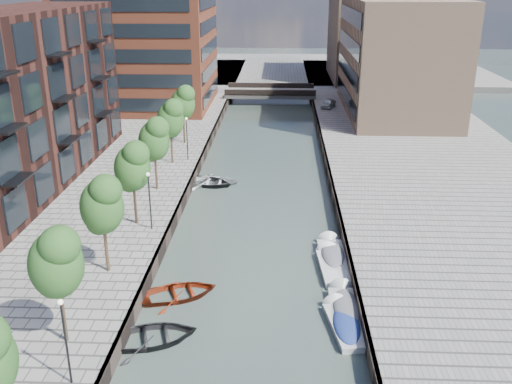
# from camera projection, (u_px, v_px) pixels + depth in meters

# --- Properties ---
(water) EXTENTS (300.00, 300.00, 0.00)m
(water) POSITION_uv_depth(u_px,v_px,m) (263.00, 171.00, 54.51)
(water) COLOR #38473F
(water) RESTS_ON ground
(quay_right) EXTENTS (20.00, 140.00, 1.00)m
(quay_right) POSITION_uv_depth(u_px,v_px,m) (433.00, 168.00, 53.66)
(quay_right) COLOR gray
(quay_right) RESTS_ON ground
(quay_wall_left) EXTENTS (0.25, 140.00, 1.00)m
(quay_wall_left) POSITION_uv_depth(u_px,v_px,m) (200.00, 165.00, 54.59)
(quay_wall_left) COLOR #332823
(quay_wall_left) RESTS_ON ground
(quay_wall_right) EXTENTS (0.25, 140.00, 1.00)m
(quay_wall_right) POSITION_uv_depth(u_px,v_px,m) (327.00, 167.00, 54.08)
(quay_wall_right) COLOR #332823
(quay_wall_right) RESTS_ON ground
(far_closure) EXTENTS (80.00, 40.00, 1.00)m
(far_closure) POSITION_uv_depth(u_px,v_px,m) (274.00, 70.00, 110.39)
(far_closure) COLOR gray
(far_closure) RESTS_ON ground
(tan_block_near) EXTENTS (12.00, 25.00, 14.00)m
(tan_block_near) POSITION_uv_depth(u_px,v_px,m) (396.00, 56.00, 71.55)
(tan_block_near) COLOR #9F7C61
(tan_block_near) RESTS_ON quay_right
(tan_block_far) EXTENTS (12.00, 20.00, 16.00)m
(tan_block_far) POSITION_uv_depth(u_px,v_px,m) (368.00, 30.00, 95.49)
(tan_block_far) COLOR #9F7C61
(tan_block_far) RESTS_ON quay_right
(bridge) EXTENTS (13.00, 6.00, 1.30)m
(bridge) POSITION_uv_depth(u_px,v_px,m) (270.00, 93.00, 83.91)
(bridge) COLOR gray
(bridge) RESTS_ON ground
(tree_1) EXTENTS (2.50, 2.50, 5.95)m
(tree_1) POSITION_uv_depth(u_px,v_px,m) (56.00, 260.00, 25.90)
(tree_1) COLOR #382619
(tree_1) RESTS_ON quay_left
(tree_2) EXTENTS (2.50, 2.50, 5.95)m
(tree_2) POSITION_uv_depth(u_px,v_px,m) (102.00, 203.00, 32.44)
(tree_2) COLOR #382619
(tree_2) RESTS_ON quay_left
(tree_3) EXTENTS (2.50, 2.50, 5.95)m
(tree_3) POSITION_uv_depth(u_px,v_px,m) (132.00, 165.00, 38.98)
(tree_3) COLOR #382619
(tree_3) RESTS_ON quay_left
(tree_4) EXTENTS (2.50, 2.50, 5.95)m
(tree_4) POSITION_uv_depth(u_px,v_px,m) (154.00, 138.00, 45.52)
(tree_4) COLOR #382619
(tree_4) RESTS_ON quay_left
(tree_5) EXTENTS (2.50, 2.50, 5.95)m
(tree_5) POSITION_uv_depth(u_px,v_px,m) (170.00, 118.00, 52.06)
(tree_5) COLOR #382619
(tree_5) RESTS_ON quay_left
(tree_6) EXTENTS (2.50, 2.50, 5.95)m
(tree_6) POSITION_uv_depth(u_px,v_px,m) (183.00, 102.00, 58.60)
(tree_6) COLOR #382619
(tree_6) RESTS_ON quay_left
(lamp_0) EXTENTS (0.24, 0.24, 4.12)m
(lamp_0) POSITION_uv_depth(u_px,v_px,m) (65.00, 333.00, 23.68)
(lamp_0) COLOR black
(lamp_0) RESTS_ON quay_left
(lamp_1) EXTENTS (0.24, 0.24, 4.12)m
(lamp_1) POSITION_uv_depth(u_px,v_px,m) (149.00, 195.00, 38.62)
(lamp_1) COLOR black
(lamp_1) RESTS_ON quay_left
(lamp_2) EXTENTS (0.24, 0.24, 4.12)m
(lamp_2) POSITION_uv_depth(u_px,v_px,m) (187.00, 134.00, 53.57)
(lamp_2) COLOR black
(lamp_2) RESTS_ON quay_left
(sloop_1) EXTENTS (5.60, 4.72, 0.99)m
(sloop_1) POSITION_uv_depth(u_px,v_px,m) (151.00, 341.00, 29.00)
(sloop_1) COLOR black
(sloop_1) RESTS_ON ground
(sloop_2) EXTENTS (5.37, 4.69, 0.93)m
(sloop_2) POSITION_uv_depth(u_px,v_px,m) (179.00, 297.00, 33.06)
(sloop_2) COLOR maroon
(sloop_2) RESTS_ON ground
(sloop_3) EXTENTS (4.99, 3.57, 1.03)m
(sloop_3) POSITION_uv_depth(u_px,v_px,m) (211.00, 185.00, 50.85)
(sloop_3) COLOR white
(sloop_3) RESTS_ON ground
(sloop_4) EXTENTS (5.84, 5.05, 1.01)m
(sloop_4) POSITION_uv_depth(u_px,v_px,m) (206.00, 185.00, 50.86)
(sloop_4) COLOR black
(sloop_4) RESTS_ON ground
(motorboat_1) EXTENTS (1.72, 4.68, 1.55)m
(motorboat_1) POSITION_uv_depth(u_px,v_px,m) (345.00, 307.00, 31.69)
(motorboat_1) COLOR #BBBCB9
(motorboat_1) RESTS_ON ground
(motorboat_2) EXTENTS (1.99, 4.85, 1.58)m
(motorboat_2) POSITION_uv_depth(u_px,v_px,m) (332.00, 265.00, 36.45)
(motorboat_2) COLOR white
(motorboat_2) RESTS_ON ground
(motorboat_3) EXTENTS (2.24, 4.65, 1.49)m
(motorboat_3) POSITION_uv_depth(u_px,v_px,m) (344.00, 323.00, 30.21)
(motorboat_3) COLOR silver
(motorboat_3) RESTS_ON ground
(motorboat_4) EXTENTS (1.86, 4.81, 1.58)m
(motorboat_4) POSITION_uv_depth(u_px,v_px,m) (332.00, 254.00, 37.74)
(motorboat_4) COLOR silver
(motorboat_4) RESTS_ON ground
(car) EXTENTS (2.47, 3.71, 1.17)m
(car) POSITION_uv_depth(u_px,v_px,m) (328.00, 103.00, 75.84)
(car) COLOR silver
(car) RESTS_ON quay_right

